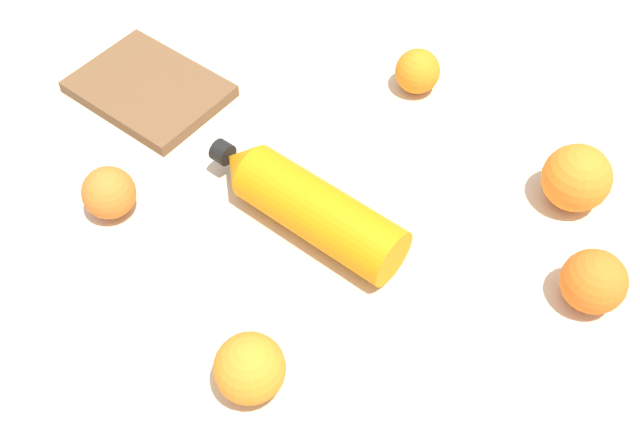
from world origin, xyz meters
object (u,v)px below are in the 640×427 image
Objects in this scene: orange_3 at (577,178)px; orange_4 at (250,368)px; orange_2 at (594,282)px; cutting_board at (149,89)px; water_bottle at (306,205)px; orange_0 at (417,71)px; orange_1 at (109,193)px.

orange_3 is 1.13× the size of orange_4.
orange_2 is 0.87× the size of orange_3.
orange_3 is at bearing -161.55° from cutting_board.
water_bottle is 3.29× the size of orange_3.
orange_3 is 0.45m from orange_4.
orange_4 reaches higher than water_bottle.
orange_0 is 0.31× the size of cutting_board.
orange_0 is 0.27m from orange_3.
orange_1 is 0.30m from orange_4.
orange_3 reaches higher than orange_0.
water_bottle is 0.24m from orange_1.
cutting_board is at bearing -58.19° from orange_1.
orange_3 reaches higher than cutting_board.
orange_2 is 0.63m from cutting_board.
water_bottle is 0.33m from orange_2.
orange_0 is at bearing -29.03° from orange_2.
cutting_board is (0.63, 0.04, -0.03)m from orange_2.
cutting_board is (0.11, -0.18, -0.02)m from orange_1.
orange_3 is (-0.45, -0.34, 0.01)m from orange_1.
water_bottle is 0.32m from cutting_board.
water_bottle is 3.72× the size of orange_4.
orange_3 reaches higher than water_bottle.
orange_2 is at bearing 150.97° from orange_0.
orange_2 is (-0.52, -0.22, 0.00)m from orange_1.
water_bottle is at bearing 171.98° from cutting_board.
cutting_board is (0.31, -0.06, -0.03)m from water_bottle.
orange_1 is at bearing 65.24° from orange_0.
orange_0 is 0.85× the size of orange_4.
orange_0 is 0.75× the size of orange_3.
orange_2 is at bearing -174.27° from cutting_board.
orange_4 is (0.24, 0.30, 0.00)m from orange_2.
orange_2 reaches higher than orange_0.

